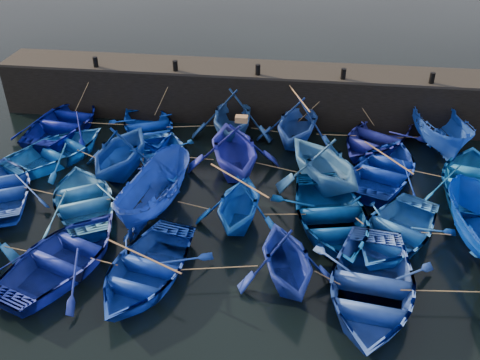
# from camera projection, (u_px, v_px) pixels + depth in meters

# --- Properties ---
(ground) EXTENTS (120.00, 120.00, 0.00)m
(ground) POSITION_uv_depth(u_px,v_px,m) (228.00, 245.00, 18.76)
(ground) COLOR black
(ground) RESTS_ON ground
(quay_wall) EXTENTS (26.00, 2.50, 2.50)m
(quay_wall) POSITION_uv_depth(u_px,v_px,m) (259.00, 94.00, 26.88)
(quay_wall) COLOR black
(quay_wall) RESTS_ON ground
(quay_top) EXTENTS (26.00, 2.50, 0.12)m
(quay_top) POSITION_uv_depth(u_px,v_px,m) (260.00, 69.00, 26.18)
(quay_top) COLOR black
(quay_top) RESTS_ON quay_wall
(bollard_0) EXTENTS (0.24, 0.24, 0.50)m
(bollard_0) POSITION_uv_depth(u_px,v_px,m) (96.00, 62.00, 26.16)
(bollard_0) COLOR black
(bollard_0) RESTS_ON quay_top
(bollard_1) EXTENTS (0.24, 0.24, 0.50)m
(bollard_1) POSITION_uv_depth(u_px,v_px,m) (175.00, 66.00, 25.71)
(bollard_1) COLOR black
(bollard_1) RESTS_ON quay_top
(bollard_2) EXTENTS (0.24, 0.24, 0.50)m
(bollard_2) POSITION_uv_depth(u_px,v_px,m) (258.00, 70.00, 25.26)
(bollard_2) COLOR black
(bollard_2) RESTS_ON quay_top
(bollard_3) EXTENTS (0.24, 0.24, 0.50)m
(bollard_3) POSITION_uv_depth(u_px,v_px,m) (343.00, 74.00, 24.82)
(bollard_3) COLOR black
(bollard_3) RESTS_ON quay_top
(bollard_4) EXTENTS (0.24, 0.24, 0.50)m
(bollard_4) POSITION_uv_depth(u_px,v_px,m) (432.00, 78.00, 24.37)
(bollard_4) COLOR black
(bollard_4) RESTS_ON quay_top
(boat_0) EXTENTS (4.50, 5.85, 1.13)m
(boat_0) POSITION_uv_depth(u_px,v_px,m) (66.00, 121.00, 25.82)
(boat_0) COLOR #000871
(boat_0) RESTS_ON ground
(boat_1) EXTENTS (5.31, 5.97, 1.02)m
(boat_1) POSITION_uv_depth(u_px,v_px,m) (148.00, 127.00, 25.42)
(boat_1) COLOR #042CB7
(boat_1) RESTS_ON ground
(boat_2) EXTENTS (4.12, 4.70, 2.36)m
(boat_2) POSITION_uv_depth(u_px,v_px,m) (232.00, 115.00, 25.00)
(boat_2) COLOR navy
(boat_2) RESTS_ON ground
(boat_3) EXTENTS (4.41, 4.89, 2.27)m
(boat_3) POSITION_uv_depth(u_px,v_px,m) (298.00, 122.00, 24.48)
(boat_3) COLOR navy
(boat_3) RESTS_ON ground
(boat_4) EXTENTS (5.84, 6.34, 1.07)m
(boat_4) POSITION_uv_depth(u_px,v_px,m) (376.00, 137.00, 24.47)
(boat_4) COLOR navy
(boat_4) RESTS_ON ground
(boat_5) EXTENTS (2.73, 5.37, 1.98)m
(boat_5) POSITION_uv_depth(u_px,v_px,m) (440.00, 130.00, 24.12)
(boat_5) COLOR #1642B8
(boat_5) RESTS_ON ground
(boat_6) EXTENTS (5.44, 5.92, 1.00)m
(boat_6) POSITION_uv_depth(u_px,v_px,m) (58.00, 150.00, 23.55)
(boat_6) COLOR #0F52B4
(boat_6) RESTS_ON ground
(boat_7) EXTENTS (4.23, 4.74, 2.26)m
(boat_7) POSITION_uv_depth(u_px,v_px,m) (121.00, 150.00, 22.23)
(boat_7) COLOR navy
(boat_7) RESTS_ON ground
(boat_8) EXTENTS (4.90, 5.57, 0.96)m
(boat_8) POSITION_uv_depth(u_px,v_px,m) (164.00, 157.00, 23.05)
(boat_8) COLOR blue
(boat_8) RESTS_ON ground
(boat_9) EXTENTS (5.17, 5.58, 2.42)m
(boat_9) POSITION_uv_depth(u_px,v_px,m) (234.00, 147.00, 22.25)
(boat_9) COLOR #1D25A2
(boat_9) RESTS_ON ground
(boat_10) EXTENTS (5.69, 5.85, 2.34)m
(boat_10) POSITION_uv_depth(u_px,v_px,m) (324.00, 161.00, 21.36)
(boat_10) COLOR #2D68AC
(boat_10) RESTS_ON ground
(boat_11) EXTENTS (5.14, 5.99, 1.05)m
(boat_11) POSITION_uv_depth(u_px,v_px,m) (386.00, 169.00, 22.14)
(boat_11) COLOR #072593
(boat_11) RESTS_ON ground
(boat_12) EXTENTS (4.84, 6.01, 1.11)m
(boat_12) POSITION_uv_depth(u_px,v_px,m) (474.00, 180.00, 21.31)
(boat_12) COLOR #0D57A1
(boat_12) RESTS_ON ground
(boat_13) EXTENTS (5.02, 5.62, 0.96)m
(boat_13) POSITION_uv_depth(u_px,v_px,m) (3.00, 188.00, 21.00)
(boat_13) COLOR #193DA6
(boat_13) RESTS_ON ground
(boat_14) EXTENTS (5.31, 5.85, 0.99)m
(boat_14) POSITION_uv_depth(u_px,v_px,m) (84.00, 199.00, 20.31)
(boat_14) COLOR blue
(boat_14) RESTS_ON ground
(boat_15) EXTENTS (2.70, 4.94, 1.81)m
(boat_15) POSITION_uv_depth(u_px,v_px,m) (154.00, 192.00, 19.97)
(boat_15) COLOR navy
(boat_15) RESTS_ON ground
(boat_16) EXTENTS (3.40, 3.86, 1.92)m
(boat_16) POSITION_uv_depth(u_px,v_px,m) (239.00, 203.00, 19.26)
(boat_16) COLOR #0943BC
(boat_16) RESTS_ON ground
(boat_17) EXTENTS (5.03, 6.19, 1.13)m
(boat_17) POSITION_uv_depth(u_px,v_px,m) (331.00, 216.00, 19.27)
(boat_17) COLOR navy
(boat_17) RESTS_ON ground
(boat_18) EXTENTS (5.32, 5.83, 0.99)m
(boat_18) POSITION_uv_depth(u_px,v_px,m) (395.00, 232.00, 18.60)
(boat_18) COLOR blue
(boat_18) RESTS_ON ground
(boat_21) EXTENTS (5.15, 6.00, 1.05)m
(boat_21) POSITION_uv_depth(u_px,v_px,m) (64.00, 256.00, 17.44)
(boat_21) COLOR navy
(boat_21) RESTS_ON ground
(boat_22) EXTENTS (4.37, 5.43, 1.00)m
(boat_22) POSITION_uv_depth(u_px,v_px,m) (145.00, 269.00, 16.97)
(boat_22) COLOR #1034A7
(boat_22) RESTS_ON ground
(boat_23) EXTENTS (4.06, 4.40, 1.92)m
(boat_23) POSITION_uv_depth(u_px,v_px,m) (287.00, 259.00, 16.69)
(boat_23) COLOR navy
(boat_23) RESTS_ON ground
(boat_24) EXTENTS (4.63, 6.00, 1.15)m
(boat_24) POSITION_uv_depth(u_px,v_px,m) (371.00, 287.00, 16.18)
(boat_24) COLOR #2549B0
(boat_24) RESTS_ON ground
(wooden_crate) EXTENTS (0.50, 0.34, 0.24)m
(wooden_crate) POSITION_uv_depth(u_px,v_px,m) (242.00, 119.00, 21.51)
(wooden_crate) COLOR #996D42
(wooden_crate) RESTS_ON boat_9
(mooring_ropes) EXTENTS (17.59, 11.67, 2.10)m
(mooring_ropes) POSITION_uv_depth(u_px,v_px,m) (247.00, 155.00, 22.43)
(mooring_ropes) COLOR tan
(mooring_ropes) RESTS_ON ground
(loose_oars) EXTENTS (10.45, 12.04, 1.33)m
(loose_oars) POSITION_uv_depth(u_px,v_px,m) (277.00, 165.00, 20.28)
(loose_oars) COLOR #99724C
(loose_oars) RESTS_ON ground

